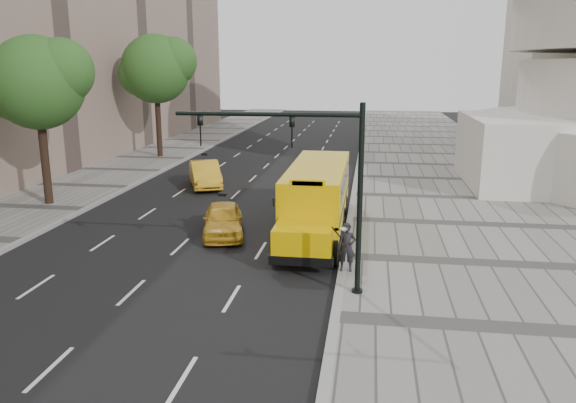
# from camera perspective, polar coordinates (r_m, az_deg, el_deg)

# --- Properties ---
(ground) EXTENTS (140.00, 140.00, 0.00)m
(ground) POSITION_cam_1_polar(r_m,az_deg,el_deg) (28.69, -5.76, -1.58)
(ground) COLOR black
(ground) RESTS_ON ground
(sidewalk_museum) EXTENTS (12.00, 140.00, 0.15)m
(sidewalk_museum) POSITION_cam_1_polar(r_m,az_deg,el_deg) (28.30, 18.54, -2.30)
(sidewalk_museum) COLOR gray
(sidewalk_museum) RESTS_ON ground
(sidewalk_far) EXTENTS (6.00, 140.00, 0.15)m
(sidewalk_far) POSITION_cam_1_polar(r_m,az_deg,el_deg) (33.08, -24.58, -0.59)
(sidewalk_far) COLOR gray
(sidewalk_far) RESTS_ON ground
(curb_museum) EXTENTS (0.30, 140.00, 0.15)m
(curb_museum) POSITION_cam_1_polar(r_m,az_deg,el_deg) (27.85, 6.31, -1.91)
(curb_museum) COLOR gray
(curb_museum) RESTS_ON ground
(curb_far) EXTENTS (0.30, 140.00, 0.15)m
(curb_far) POSITION_cam_1_polar(r_m,az_deg,el_deg) (31.56, -20.00, -0.81)
(curb_far) COLOR gray
(curb_far) RESTS_ON ground
(tree_b) EXTENTS (5.51, 4.90, 9.08)m
(tree_b) POSITION_cam_1_polar(r_m,az_deg,el_deg) (32.66, -24.01, 11.03)
(tree_b) COLOR black
(tree_b) RESTS_ON ground
(tree_c) EXTENTS (6.20, 5.51, 10.00)m
(tree_c) POSITION_cam_1_polar(r_m,az_deg,el_deg) (47.65, -13.19, 13.03)
(tree_c) COLOR black
(tree_c) RESTS_ON ground
(school_bus) EXTENTS (2.96, 11.56, 3.19)m
(school_bus) POSITION_cam_1_polar(r_m,az_deg,el_deg) (26.11, 2.99, 0.93)
(school_bus) COLOR #DCAA00
(school_bus) RESTS_ON ground
(taxi_near) EXTENTS (2.73, 4.60, 1.47)m
(taxi_near) POSITION_cam_1_polar(r_m,az_deg,el_deg) (25.50, -6.61, -1.84)
(taxi_near) COLOR gold
(taxi_near) RESTS_ON ground
(taxi_far) EXTENTS (3.41, 5.17, 1.61)m
(taxi_far) POSITION_cam_1_polar(r_m,az_deg,el_deg) (35.97, -8.41, 2.76)
(taxi_far) COLOR gold
(taxi_far) RESTS_ON ground
(pedestrian) EXTENTS (0.67, 0.45, 1.81)m
(pedestrian) POSITION_cam_1_polar(r_m,az_deg,el_deg) (20.63, 6.00, -4.64)
(pedestrian) COLOR black
(pedestrian) RESTS_ON sidewalk_museum
(traffic_signal) EXTENTS (6.18, 0.36, 6.40)m
(traffic_signal) POSITION_cam_1_polar(r_m,az_deg,el_deg) (18.02, 2.90, 2.72)
(traffic_signal) COLOR black
(traffic_signal) RESTS_ON ground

